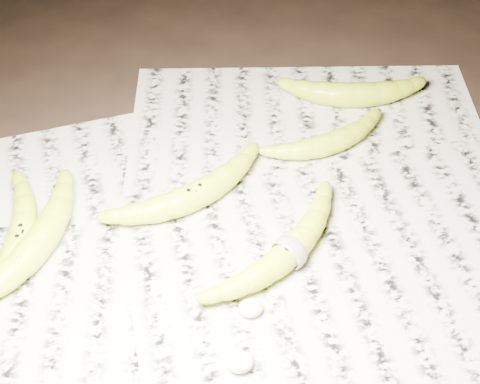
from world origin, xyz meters
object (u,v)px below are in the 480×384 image
object	(u,v)px
banana_left_a	(19,237)
banana_taped	(289,251)
banana_center	(194,194)
banana_upper_b	(354,93)
banana_left_b	(37,243)
banana_upper_a	(331,141)

from	to	relation	value
banana_left_a	banana_taped	xyz separation A→B (m)	(0.33, -0.11, 0.00)
banana_center	banana_upper_b	size ratio (longest dim) A/B	1.09
banana_left_b	banana_upper_a	distance (m)	0.44
banana_left_b	banana_taped	bearing A→B (deg)	-69.53
banana_taped	banana_upper_b	xyz separation A→B (m)	(0.20, 0.27, 0.00)
banana_left_b	banana_center	world-z (taller)	banana_left_b
banana_upper_a	banana_left_a	bearing A→B (deg)	178.13
banana_left_a	banana_upper_b	size ratio (longest dim) A/B	1.03
banana_center	banana_taped	size ratio (longest dim) A/B	0.97
banana_left_b	banana_taped	world-z (taller)	banana_left_b
banana_left_b	banana_taped	distance (m)	0.32
banana_left_a	banana_upper_b	world-z (taller)	banana_upper_b
banana_center	banana_taped	world-z (taller)	banana_center
banana_left_b	banana_upper_a	bearing A→B (deg)	-41.41
banana_left_a	banana_upper_a	xyz separation A→B (m)	(0.46, 0.06, -0.00)
banana_left_a	banana_taped	bearing A→B (deg)	-92.27
banana_left_b	banana_taped	size ratio (longest dim) A/B	0.95
banana_left_b	banana_upper_b	size ratio (longest dim) A/B	1.07
banana_center	banana_taped	distance (m)	0.16
banana_left_b	banana_upper_a	xyz separation A→B (m)	(0.43, 0.08, -0.00)
banana_center	banana_left_b	bearing A→B (deg)	170.18
banana_upper_a	banana_upper_b	world-z (taller)	banana_upper_b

